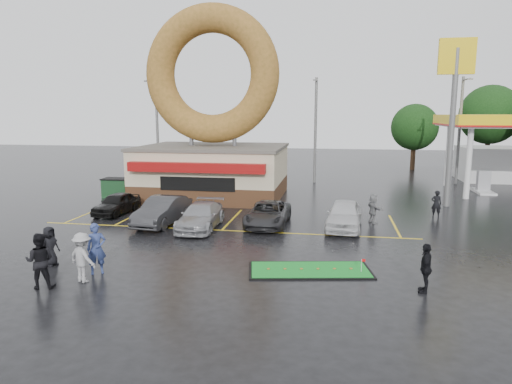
% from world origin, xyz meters
% --- Properties ---
extents(ground, '(120.00, 120.00, 0.00)m').
position_xyz_m(ground, '(0.00, 0.00, 0.00)').
color(ground, black).
rests_on(ground, ground).
extents(donut_shop, '(10.20, 8.70, 13.50)m').
position_xyz_m(donut_shop, '(-3.00, 12.97, 4.46)').
color(donut_shop, '#472B19').
rests_on(donut_shop, ground).
extents(shell_sign, '(2.20, 0.36, 10.60)m').
position_xyz_m(shell_sign, '(13.00, 12.00, 7.38)').
color(shell_sign, slate).
rests_on(shell_sign, ground).
extents(streetlight_left, '(0.40, 2.21, 9.00)m').
position_xyz_m(streetlight_left, '(-10.00, 19.92, 4.78)').
color(streetlight_left, slate).
rests_on(streetlight_left, ground).
extents(streetlight_mid, '(0.40, 2.21, 9.00)m').
position_xyz_m(streetlight_mid, '(4.00, 20.92, 4.78)').
color(streetlight_mid, slate).
rests_on(streetlight_mid, ground).
extents(streetlight_right, '(0.40, 2.21, 9.00)m').
position_xyz_m(streetlight_right, '(16.00, 21.92, 4.78)').
color(streetlight_right, slate).
rests_on(streetlight_right, ground).
extents(tree_far_c, '(6.30, 6.30, 9.00)m').
position_xyz_m(tree_far_c, '(22.00, 34.00, 5.84)').
color(tree_far_c, '#332114').
rests_on(tree_far_c, ground).
extents(tree_far_d, '(4.90, 4.90, 7.00)m').
position_xyz_m(tree_far_d, '(14.00, 32.00, 4.53)').
color(tree_far_d, '#332114').
rests_on(tree_far_d, ground).
extents(car_black, '(1.86, 3.90, 1.29)m').
position_xyz_m(car_black, '(-7.19, 6.13, 0.64)').
color(car_black, black).
rests_on(car_black, ground).
extents(car_dgrey, '(2.05, 4.72, 1.51)m').
position_xyz_m(car_dgrey, '(-3.49, 4.13, 0.76)').
color(car_dgrey, '#2F2F32').
rests_on(car_dgrey, ground).
extents(car_silver, '(1.93, 4.59, 1.32)m').
position_xyz_m(car_silver, '(-1.19, 3.62, 0.66)').
color(car_silver, '#959599').
rests_on(car_silver, ground).
extents(car_grey, '(2.21, 4.63, 1.27)m').
position_xyz_m(car_grey, '(2.21, 4.90, 0.64)').
color(car_grey, '#29292B').
rests_on(car_grey, ground).
extents(car_white, '(2.12, 4.51, 1.49)m').
position_xyz_m(car_white, '(6.28, 4.85, 0.75)').
color(car_white, silver).
rests_on(car_white, ground).
extents(person_blue, '(0.85, 0.79, 1.95)m').
position_xyz_m(person_blue, '(-3.09, -3.68, 0.97)').
color(person_blue, navy).
rests_on(person_blue, ground).
extents(person_blackjkt, '(1.13, 0.99, 1.97)m').
position_xyz_m(person_blackjkt, '(-4.28, -5.36, 0.98)').
color(person_blackjkt, black).
rests_on(person_blackjkt, ground).
extents(person_hoodie, '(1.34, 1.05, 1.82)m').
position_xyz_m(person_hoodie, '(-3.15, -4.56, 0.91)').
color(person_hoodie, '#979799').
rests_on(person_hoodie, ground).
extents(person_bystander, '(0.68, 0.88, 1.60)m').
position_xyz_m(person_bystander, '(-5.40, -3.15, 0.80)').
color(person_bystander, black).
rests_on(person_bystander, ground).
extents(person_cameraman, '(0.59, 1.06, 1.71)m').
position_xyz_m(person_cameraman, '(8.83, -3.50, 0.86)').
color(person_cameraman, black).
rests_on(person_cameraman, ground).
extents(person_walker_near, '(1.05, 1.57, 1.62)m').
position_xyz_m(person_walker_near, '(7.89, 6.47, 0.81)').
color(person_walker_near, gray).
rests_on(person_walker_near, ground).
extents(person_walker_far, '(0.60, 0.41, 1.59)m').
position_xyz_m(person_walker_far, '(11.62, 8.47, 0.80)').
color(person_walker_far, black).
rests_on(person_walker_far, ground).
extents(dumpster, '(1.84, 1.26, 1.30)m').
position_xyz_m(dumpster, '(-9.82, 11.38, 0.65)').
color(dumpster, '#194121').
rests_on(dumpster, ground).
extents(putting_green, '(4.98, 2.83, 0.59)m').
position_xyz_m(putting_green, '(4.86, -2.05, 0.04)').
color(putting_green, black).
rests_on(putting_green, ground).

